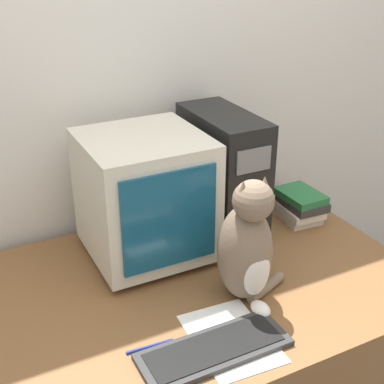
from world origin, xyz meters
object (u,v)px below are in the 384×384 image
at_px(computer_tower, 222,173).
at_px(keyboard, 214,350).
at_px(crt_monitor, 145,196).
at_px(book_stack, 300,205).
at_px(cat, 247,247).
at_px(pen, 150,346).

bearing_deg(computer_tower, keyboard, -121.30).
relative_size(crt_monitor, book_stack, 2.16).
xyz_separation_m(crt_monitor, cat, (0.17, -0.37, -0.05)).
bearing_deg(crt_monitor, computer_tower, 7.72).
bearing_deg(cat, crt_monitor, 115.82).
bearing_deg(crt_monitor, keyboard, -93.39).
bearing_deg(crt_monitor, pen, -112.06).
distance_m(cat, book_stack, 0.58).
height_order(crt_monitor, keyboard, crt_monitor).
relative_size(crt_monitor, cat, 1.05).
height_order(cat, pen, cat).
distance_m(computer_tower, pen, 0.74).
height_order(cat, book_stack, cat).
bearing_deg(computer_tower, book_stack, -15.36).
xyz_separation_m(computer_tower, keyboard, (-0.36, -0.59, -0.22)).
relative_size(computer_tower, keyboard, 1.09).
relative_size(keyboard, pen, 3.10).
relative_size(computer_tower, book_stack, 2.26).
distance_m(computer_tower, cat, 0.44).
relative_size(computer_tower, pen, 3.38).
bearing_deg(pen, keyboard, -32.90).
bearing_deg(computer_tower, crt_monitor, -172.28).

